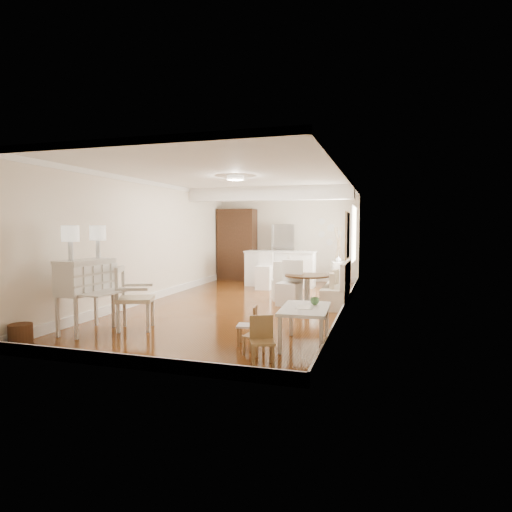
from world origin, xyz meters
The scene contains 20 objects.
room centered at (0.04, 0.32, 1.98)m, with size 9.00×9.04×2.82m.
secretary_bureau centered at (-1.70, -3.09, 0.61)m, with size 0.95×0.96×1.21m, color silver.
gustavian_armchair centered at (-1.03, -2.68, 0.54)m, with size 0.62×0.62×1.08m, color silver.
wicker_basket centered at (-2.05, -4.10, 0.17)m, with size 0.33×0.33×0.33m, color #4B2B17.
kids_table centered at (1.90, -2.83, 0.28)m, with size 0.68×1.13×0.56m, color white.
kids_chair_a centered at (1.31, -3.47, 0.26)m, with size 0.25×0.25×0.53m, color #9B7346.
kids_chair_b centered at (1.07, -3.05, 0.29)m, with size 0.28×0.28×0.59m, color #966C44.
kids_chair_c centered at (1.56, -3.91, 0.31)m, with size 0.30×0.30×0.63m, color olive.
banquette centered at (1.99, 0.50, 0.49)m, with size 0.52×1.60×0.98m, color silver.
dining_table centered at (1.37, 0.38, 0.34)m, with size 0.99×0.99×0.68m, color #402814.
slip_chair_near centered at (0.99, 0.23, 0.50)m, with size 0.47×0.49×0.99m, color white.
slip_chair_far centered at (0.68, 0.84, 0.47)m, with size 0.44×0.46×0.94m, color white.
breakfast_counter centered at (0.10, 3.10, 0.52)m, with size 2.05×0.65×1.03m, color white.
bar_stool_left centered at (-0.18, 2.36, 0.52)m, with size 0.41×0.41×1.04m, color white.
bar_stool_right centered at (0.25, 2.69, 0.48)m, with size 0.38×0.38×0.95m, color white.
pantry_cabinet centered at (-1.60, 4.18, 1.15)m, with size 1.20×0.60×2.30m, color #381E11.
fridge centered at (0.30, 4.15, 0.90)m, with size 0.75×0.65×1.80m, color silver.
sideboard centered at (1.77, 3.18, 0.37)m, with size 0.35×0.78×0.75m, color beige.
pencil_cup centered at (2.00, -2.57, 0.62)m, with size 0.14×0.14×0.11m, color #579558.
branch_vase centered at (1.76, 3.15, 0.83)m, with size 0.16×0.16×0.17m, color white.
Camera 1 is at (2.99, -8.97, 1.75)m, focal length 30.00 mm.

